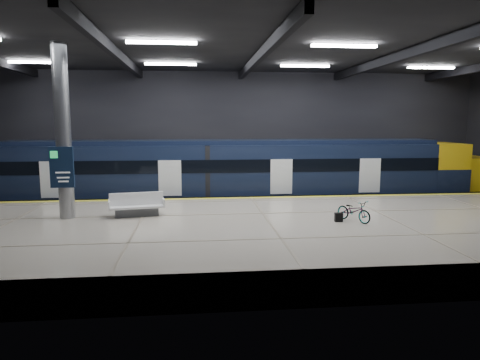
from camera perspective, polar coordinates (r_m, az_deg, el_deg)
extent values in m
plane|color=black|center=(19.46, 2.54, -7.00)|extent=(30.00, 30.00, 0.00)
cube|color=black|center=(26.77, 0.06, 5.71)|extent=(30.00, 0.10, 8.00)
cube|color=black|center=(11.02, 8.82, 2.72)|extent=(30.00, 0.10, 8.00)
cube|color=black|center=(19.07, 2.69, 16.94)|extent=(30.00, 16.00, 0.10)
cube|color=black|center=(19.09, -16.16, 15.88)|extent=(0.25, 16.00, 0.40)
cube|color=black|center=(19.03, 2.69, 16.20)|extent=(0.25, 16.00, 0.40)
cube|color=black|center=(20.78, 19.89, 15.04)|extent=(0.25, 16.00, 0.40)
cube|color=white|center=(16.91, -10.41, 17.60)|extent=(2.60, 0.18, 0.10)
cube|color=white|center=(17.84, 13.73, 16.99)|extent=(2.60, 0.18, 0.10)
cube|color=white|center=(24.23, -26.51, 13.90)|extent=(2.60, 0.18, 0.10)
cube|color=white|center=(22.83, -9.23, 15.02)|extent=(2.60, 0.18, 0.10)
cube|color=white|center=(23.53, 8.66, 14.81)|extent=(2.60, 0.18, 0.10)
cube|color=white|center=(26.15, 24.12, 13.52)|extent=(2.60, 0.18, 0.10)
cube|color=#B6AD9A|center=(16.93, 3.81, -7.33)|extent=(30.00, 11.00, 1.10)
cube|color=yellow|center=(21.88, 1.50, -2.38)|extent=(30.00, 0.40, 0.01)
cube|color=gray|center=(24.05, 0.86, -3.94)|extent=(30.00, 0.08, 0.16)
cube|color=gray|center=(25.46, 0.48, -3.29)|extent=(30.00, 0.08, 0.16)
cube|color=black|center=(24.56, -2.05, -2.58)|extent=(24.00, 2.58, 0.80)
cube|color=black|center=(24.31, -2.07, 1.54)|extent=(24.00, 2.80, 2.75)
cube|color=black|center=(24.19, -2.09, 5.06)|extent=(24.00, 2.30, 0.24)
cube|color=black|center=(22.88, -1.84, 1.84)|extent=(24.00, 0.04, 0.70)
cube|color=white|center=(23.35, 5.53, 0.45)|extent=(1.20, 0.05, 1.90)
cube|color=yellow|center=(28.32, 25.19, 1.69)|extent=(2.00, 2.80, 2.75)
cube|color=black|center=(28.46, 25.73, 2.04)|extent=(1.60, 2.38, 0.80)
cube|color=#595B60|center=(18.19, -13.59, -4.17)|extent=(1.79, 0.83, 0.32)
cube|color=white|center=(18.14, -13.62, -3.40)|extent=(2.29, 1.28, 0.09)
cube|color=white|center=(18.08, -13.65, -2.47)|extent=(2.14, 0.46, 0.54)
cube|color=white|center=(18.11, -17.05, -3.13)|extent=(0.22, 0.91, 0.32)
cube|color=white|center=(18.19, -10.23, -2.86)|extent=(0.22, 0.91, 0.32)
imported|color=#99999E|center=(17.25, 14.94, -3.99)|extent=(1.27, 1.65, 0.83)
cube|color=black|center=(17.10, 13.02, -4.86)|extent=(0.30, 0.18, 0.35)
cylinder|color=#9EA0A5|center=(18.37, -22.52, 5.91)|extent=(0.60, 0.60, 6.90)
cube|color=#0E1C35|center=(18.04, -22.67, 1.58)|extent=(0.90, 0.12, 1.60)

